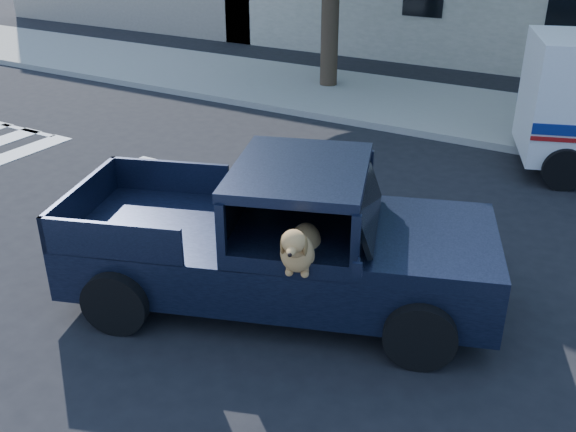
# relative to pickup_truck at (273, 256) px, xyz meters

# --- Properties ---
(ground) EXTENTS (120.00, 120.00, 0.00)m
(ground) POSITION_rel_pickup_truck_xyz_m (0.09, -0.56, -0.59)
(ground) COLOR black
(ground) RESTS_ON ground
(far_sidewalk) EXTENTS (60.00, 4.00, 0.15)m
(far_sidewalk) POSITION_rel_pickup_truck_xyz_m (0.09, 8.64, -0.52)
(far_sidewalk) COLOR gray
(far_sidewalk) RESTS_ON ground
(lane_stripes) EXTENTS (21.60, 0.14, 0.01)m
(lane_stripes) POSITION_rel_pickup_truck_xyz_m (2.09, 2.84, -0.59)
(lane_stripes) COLOR silver
(lane_stripes) RESTS_ON ground
(pickup_truck) EXTENTS (5.25, 3.44, 1.75)m
(pickup_truck) POSITION_rel_pickup_truck_xyz_m (0.00, 0.00, 0.00)
(pickup_truck) COLOR black
(pickup_truck) RESTS_ON ground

